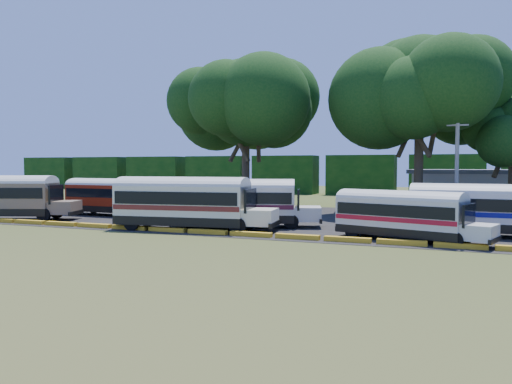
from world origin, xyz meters
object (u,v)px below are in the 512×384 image
at_px(bus_red, 113,194).
at_px(bus_cream_west, 186,200).
at_px(bus_white_red, 403,212).
at_px(tree_west, 246,103).
at_px(bus_beige, 2,194).

bearing_deg(bus_red, bus_cream_west, -27.85).
bearing_deg(bus_white_red, tree_west, 152.38).
xyz_separation_m(bus_beige, tree_west, (14.34, 16.99, 8.64)).
xyz_separation_m(bus_red, bus_white_red, (25.16, -5.70, -0.21)).
height_order(bus_cream_west, bus_white_red, bus_cream_west).
relative_size(bus_beige, bus_cream_west, 0.99).
relative_size(bus_red, bus_cream_west, 0.89).
bearing_deg(tree_west, bus_cream_west, -80.54).
xyz_separation_m(bus_red, bus_cream_west, (10.96, -6.30, 0.18)).
bearing_deg(tree_west, bus_red, -126.62).
distance_m(bus_beige, bus_red, 8.72).
bearing_deg(bus_beige, tree_west, 30.35).
xyz_separation_m(bus_cream_west, tree_west, (-2.86, 17.20, 8.66)).
xyz_separation_m(bus_beige, bus_white_red, (31.40, 0.39, -0.41)).
xyz_separation_m(bus_red, tree_west, (8.10, 10.90, 8.84)).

